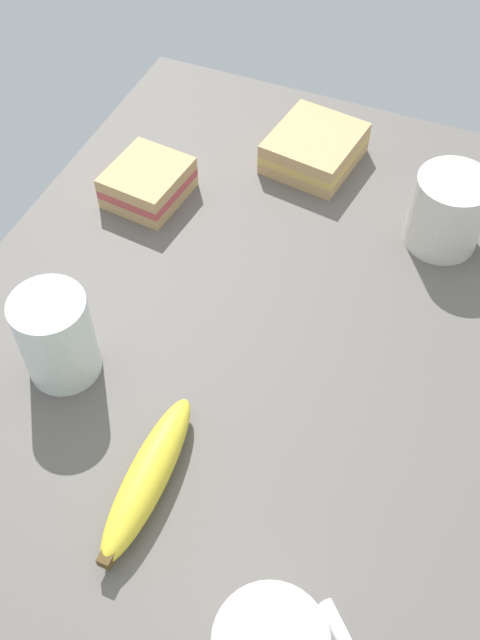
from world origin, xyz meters
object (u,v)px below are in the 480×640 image
at_px(coffee_mug_black, 448,211).
at_px(glass_of_milk, 58,341).
at_px(sandwich_side, 148,183).
at_px(sandwich_main, 314,148).
at_px(banana, 148,476).

relative_size(coffee_mug_black, glass_of_milk, 1.05).
relative_size(coffee_mug_black, sandwich_side, 1.03).
bearing_deg(coffee_mug_black, sandwich_side, -79.65).
height_order(sandwich_main, banana, sandwich_main).
height_order(sandwich_main, glass_of_milk, glass_of_milk).
xyz_separation_m(sandwich_side, glass_of_milk, (0.27, 0.04, 0.02)).
height_order(glass_of_milk, banana, glass_of_milk).
bearing_deg(glass_of_milk, coffee_mug_black, 136.23).
bearing_deg(sandwich_side, glass_of_milk, 8.22).
distance_m(sandwich_side, glass_of_milk, 0.27).
bearing_deg(banana, sandwich_side, -152.96).
distance_m(coffee_mug_black, sandwich_main, 0.20).
bearing_deg(sandwich_side, banana, 27.04).
bearing_deg(glass_of_milk, sandwich_side, -171.78).
bearing_deg(banana, sandwich_main, -178.75).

